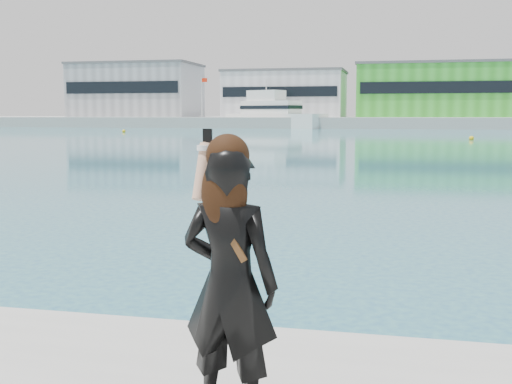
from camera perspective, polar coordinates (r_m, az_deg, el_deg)
far_quay at (r=134.24m, az=12.13°, el=6.11°), size 320.00×40.00×2.00m
warehouse_grey_left at (r=143.92m, az=-10.55°, el=8.89°), size 26.52×16.36×11.50m
warehouse_white at (r=134.36m, az=2.65°, el=8.71°), size 24.48×15.35×9.50m
warehouse_green at (r=132.43m, az=15.69°, el=8.71°), size 30.60×16.36×10.50m
flagpole_left at (r=131.38m, az=-4.82°, el=8.64°), size 1.28×0.16×8.00m
motor_yacht at (r=121.54m, az=1.53°, el=6.94°), size 20.29×13.26×9.24m
buoy_near at (r=68.73m, az=18.60°, el=4.41°), size 0.50×0.50×0.50m
buoy_far at (r=94.37m, az=-11.66°, el=5.22°), size 0.50×0.50×0.50m
woman at (r=3.80m, az=-2.39°, el=-7.44°), size 0.64×0.47×1.73m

